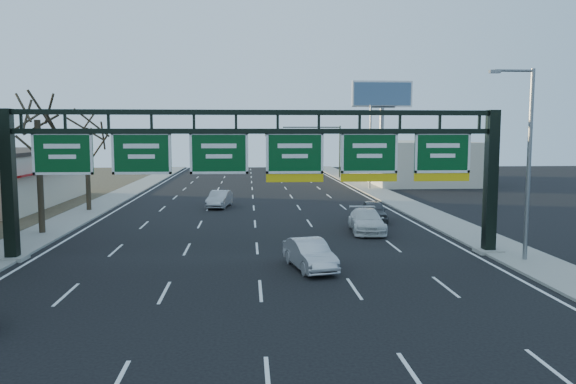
{
  "coord_description": "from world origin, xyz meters",
  "views": [
    {
      "loc": [
        -0.45,
        -19.2,
        6.08
      ],
      "look_at": [
        1.5,
        7.92,
        3.2
      ],
      "focal_mm": 35.0,
      "sensor_mm": 36.0,
      "label": 1
    }
  ],
  "objects": [
    {
      "name": "tree_mid",
      "position": [
        -12.8,
        15.0,
        7.85
      ],
      "size": [
        3.6,
        3.6,
        9.24
      ],
      "color": "#31281B",
      "rests_on": "sidewalk_left"
    },
    {
      "name": "ground",
      "position": [
        0.0,
        0.0,
        0.0
      ],
      "size": [
        160.0,
        160.0,
        0.0
      ],
      "primitive_type": "plane",
      "color": "black",
      "rests_on": "ground"
    },
    {
      "name": "streetlight_near",
      "position": [
        12.47,
        6.0,
        5.08
      ],
      "size": [
        2.15,
        0.22,
        9.0
      ],
      "color": "slate",
      "rests_on": "sidewalk_right"
    },
    {
      "name": "traffic_signal_mast",
      "position": [
        5.69,
        55.0,
        5.5
      ],
      "size": [
        10.16,
        0.54,
        7.0
      ],
      "color": "black",
      "rests_on": "ground"
    },
    {
      "name": "sidewalk_left",
      "position": [
        -12.8,
        20.0,
        0.06
      ],
      "size": [
        3.0,
        120.0,
        0.12
      ],
      "primitive_type": "cube",
      "color": "gray",
      "rests_on": "ground"
    },
    {
      "name": "car_grey_far",
      "position": [
        8.19,
        18.64,
        0.71
      ],
      "size": [
        2.11,
        4.3,
        1.41
      ],
      "primitive_type": "imported",
      "rotation": [
        0.0,
        0.0,
        -0.11
      ],
      "color": "#424448",
      "rests_on": "ground"
    },
    {
      "name": "car_silver_distant",
      "position": [
        -2.77,
        26.54,
        0.68
      ],
      "size": [
        2.13,
        4.31,
        1.36
      ],
      "primitive_type": "imported",
      "rotation": [
        0.0,
        0.0,
        -0.17
      ],
      "color": "#A1A1A5",
      "rests_on": "ground"
    },
    {
      "name": "building_right_distant",
      "position": [
        20.0,
        50.0,
        2.5
      ],
      "size": [
        12.0,
        20.0,
        5.0
      ],
      "primitive_type": "cube",
      "color": "beige",
      "rests_on": "ground"
    },
    {
      "name": "streetlight_far",
      "position": [
        12.47,
        40.0,
        5.08
      ],
      "size": [
        2.15,
        0.22,
        9.0
      ],
      "color": "slate",
      "rests_on": "sidewalk_right"
    },
    {
      "name": "billboard_right",
      "position": [
        15.0,
        44.98,
        9.06
      ],
      "size": [
        7.0,
        0.5,
        12.0
      ],
      "color": "slate",
      "rests_on": "ground"
    },
    {
      "name": "sign_gantry",
      "position": [
        0.16,
        8.0,
        4.63
      ],
      "size": [
        24.6,
        1.2,
        7.2
      ],
      "color": "black",
      "rests_on": "ground"
    },
    {
      "name": "sidewalk_right",
      "position": [
        12.8,
        20.0,
        0.06
      ],
      "size": [
        3.0,
        120.0,
        0.12
      ],
      "primitive_type": "cube",
      "color": "gray",
      "rests_on": "ground"
    },
    {
      "name": "lane_markings",
      "position": [
        0.0,
        20.0,
        0.01
      ],
      "size": [
        21.6,
        120.0,
        0.01
      ],
      "primitive_type": "cube",
      "color": "white",
      "rests_on": "ground"
    },
    {
      "name": "tree_far",
      "position": [
        -12.8,
        25.0,
        7.48
      ],
      "size": [
        3.6,
        3.6,
        8.86
      ],
      "color": "#31281B",
      "rests_on": "sidewalk_left"
    },
    {
      "name": "car_white_wagon",
      "position": [
        6.8,
        14.38,
        0.7
      ],
      "size": [
        2.31,
        4.94,
        1.39
      ],
      "primitive_type": "imported",
      "rotation": [
        0.0,
        0.0,
        -0.08
      ],
      "color": "silver",
      "rests_on": "ground"
    },
    {
      "name": "car_silver_sedan",
      "position": [
        2.28,
        5.3,
        0.66
      ],
      "size": [
        2.25,
        4.24,
        1.33
      ],
      "primitive_type": "imported",
      "rotation": [
        0.0,
        0.0,
        0.22
      ],
      "color": "#B4B4B9",
      "rests_on": "ground"
    }
  ]
}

